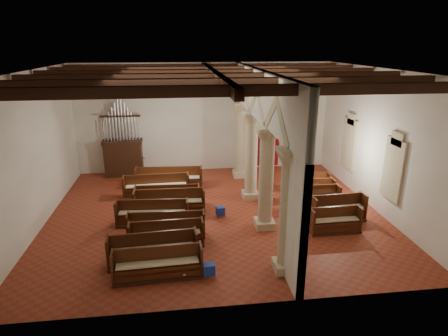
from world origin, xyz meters
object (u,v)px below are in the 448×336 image
pipe_organ (123,151)px  aisle_pew_0 (335,224)px  lectern (141,167)px  processional_banner (304,156)px  nave_pew_0 (158,268)px

pipe_organ → aisle_pew_0: (8.92, -7.70, -1.04)m
aisle_pew_0 → lectern: bearing=135.1°
processional_banner → aisle_pew_0: bearing=-79.7°
lectern → nave_pew_0: (1.34, -9.90, -0.11)m
lectern → nave_pew_0: 9.99m
pipe_organ → processional_banner: 10.17m
aisle_pew_0 → pipe_organ: bearing=138.1°
pipe_organ → aisle_pew_0: bearing=-40.8°
pipe_organ → nave_pew_0: (2.25, -9.91, -1.04)m
processional_banner → nave_pew_0: processional_banner is taller
pipe_organ → nave_pew_0: 10.21m
nave_pew_0 → aisle_pew_0: 7.02m
nave_pew_0 → pipe_organ: bearing=99.8°
lectern → aisle_pew_0: 11.10m
pipe_organ → aisle_pew_0: pipe_organ is taller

